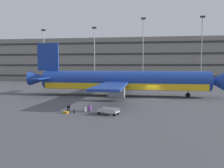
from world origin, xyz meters
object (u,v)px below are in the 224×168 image
(suitcase_silver, at_px, (89,108))
(airliner, at_px, (121,81))
(backpack_laid_flat, at_px, (75,111))
(suitcase_large, at_px, (66,112))
(suitcase_navy, at_px, (69,108))
(baggage_cart, at_px, (108,111))
(suitcase_black, at_px, (85,109))

(suitcase_silver, bearing_deg, airliner, 78.23)
(suitcase_silver, xyz_separation_m, backpack_laid_flat, (-1.63, -1.38, -0.15))
(suitcase_large, bearing_deg, suitcase_silver, 30.25)
(suitcase_navy, bearing_deg, backpack_laid_flat, -40.70)
(suitcase_navy, height_order, baggage_cart, suitcase_navy)
(suitcase_black, height_order, baggage_cart, suitcase_black)
(baggage_cart, bearing_deg, suitcase_navy, 167.22)
(airliner, xyz_separation_m, suitcase_silver, (-3.19, -15.29, -2.64))
(airliner, xyz_separation_m, backpack_laid_flat, (-4.82, -16.68, -2.80))
(backpack_laid_flat, distance_m, baggage_cart, 4.49)
(suitcase_silver, relative_size, backpack_laid_flat, 1.62)
(suitcase_large, relative_size, suitcase_navy, 0.86)
(suitcase_silver, xyz_separation_m, suitcase_navy, (-2.78, -0.40, 0.01))
(suitcase_silver, distance_m, backpack_laid_flat, 2.15)
(airliner, height_order, suitcase_silver, airliner)
(suitcase_large, height_order, baggage_cart, baggage_cart)
(suitcase_large, distance_m, suitcase_navy, 1.24)
(suitcase_silver, relative_size, baggage_cart, 0.27)
(airliner, xyz_separation_m, suitcase_navy, (-5.96, -15.69, -2.63))
(suitcase_large, height_order, backpack_laid_flat, backpack_laid_flat)
(suitcase_black, distance_m, suitcase_large, 2.54)
(suitcase_black, height_order, backpack_laid_flat, suitcase_black)
(suitcase_large, bearing_deg, baggage_cart, -0.74)
(airliner, xyz_separation_m, baggage_cart, (-0.35, -16.97, -2.62))
(airliner, xyz_separation_m, suitcase_large, (-5.93, -16.89, -2.92))
(suitcase_navy, bearing_deg, suitcase_large, -88.41)
(suitcase_silver, bearing_deg, backpack_laid_flat, -139.74)
(suitcase_silver, xyz_separation_m, suitcase_large, (-2.74, -1.60, -0.28))
(suitcase_black, bearing_deg, suitcase_navy, 176.39)
(suitcase_silver, relative_size, suitcase_navy, 0.98)
(airliner, bearing_deg, suitcase_navy, -110.81)
(suitcase_silver, distance_m, suitcase_black, 0.70)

